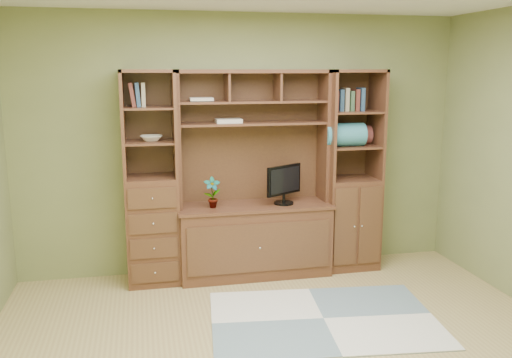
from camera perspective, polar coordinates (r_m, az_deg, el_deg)
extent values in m
cube|color=olive|center=(5.52, -1.45, 3.66)|extent=(4.50, 0.04, 2.60)
cube|color=olive|center=(1.86, 22.64, -13.13)|extent=(4.50, 0.04, 2.60)
cube|color=#4C2A1A|center=(5.32, -0.16, 0.37)|extent=(1.54, 0.53, 2.05)
cube|color=#4C2A1A|center=(5.25, -10.99, 0.01)|extent=(0.50, 0.45, 2.05)
cube|color=#4C2A1A|center=(5.66, 9.96, 0.86)|extent=(0.55, 0.45, 2.05)
cube|color=#A7AEAD|center=(4.70, 7.11, -14.39)|extent=(1.98, 1.43, 0.01)
cube|color=black|center=(5.36, 2.96, 0.16)|extent=(0.48, 0.39, 0.54)
imported|color=#A76738|center=(5.25, -4.63, -1.43)|extent=(0.16, 0.11, 0.30)
cube|color=#BBB39F|center=(5.29, -2.91, 6.14)|extent=(0.25, 0.18, 0.04)
imported|color=beige|center=(5.19, -10.97, 4.24)|extent=(0.21, 0.21, 0.05)
cube|color=#30727F|center=(5.52, 9.26, 4.63)|extent=(0.40, 0.23, 0.23)
cube|color=brown|center=(5.70, 10.26, 4.60)|extent=(0.35, 0.19, 0.19)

